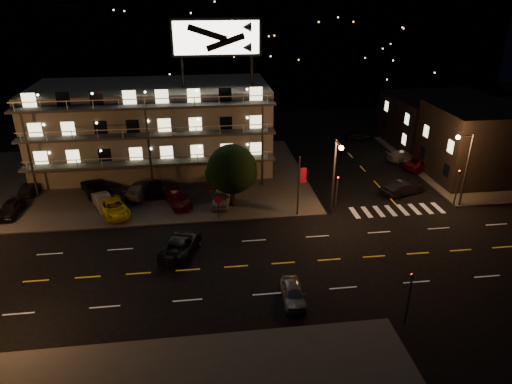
{
  "coord_description": "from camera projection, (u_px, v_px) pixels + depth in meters",
  "views": [
    {
      "loc": [
        -4.43,
        -31.98,
        21.54
      ],
      "look_at": [
        0.71,
        8.0,
        3.06
      ],
      "focal_mm": 32.0,
      "sensor_mm": 36.0,
      "label": 1
    }
  ],
  "objects": [
    {
      "name": "banner_north",
      "position": [
        299.0,
        185.0,
        45.06
      ],
      "size": [
        0.83,
        0.16,
        6.4
      ],
      "color": "#2D2D30",
      "rests_on": "ground"
    },
    {
      "name": "lot_car_5",
      "position": [
        31.0,
        189.0,
        50.64
      ],
      "size": [
        1.77,
        3.93,
        1.25
      ],
      "primitive_type": "imported",
      "rotation": [
        0.0,
        0.0,
        3.02
      ],
      "color": "black",
      "rests_on": "curb_nw"
    },
    {
      "name": "lot_car_7",
      "position": [
        141.0,
        188.0,
        50.45
      ],
      "size": [
        3.64,
        5.65,
        1.52
      ],
      "primitive_type": "imported",
      "rotation": [
        0.0,
        0.0,
        2.83
      ],
      "color": "#939298",
      "rests_on": "curb_nw"
    },
    {
      "name": "stop_sign",
      "position": [
        218.0,
        204.0,
        44.99
      ],
      "size": [
        0.91,
        0.11,
        2.61
      ],
      "color": "#2D2D30",
      "rests_on": "ground"
    },
    {
      "name": "lot_car_6",
      "position": [
        95.0,
        187.0,
        50.89
      ],
      "size": [
        4.43,
        5.81,
        1.47
      ],
      "primitive_type": "imported",
      "rotation": [
        0.0,
        0.0,
        3.58
      ],
      "color": "black",
      "rests_on": "curb_nw"
    },
    {
      "name": "signal_ne",
      "position": [
        458.0,
        183.0,
        47.47
      ],
      "size": [
        0.27,
        0.2,
        4.6
      ],
      "color": "#2D2D30",
      "rests_on": "ground"
    },
    {
      "name": "lot_car_0",
      "position": [
        11.0,
        208.0,
        45.99
      ],
      "size": [
        1.92,
        4.41,
        1.48
      ],
      "primitive_type": "imported",
      "rotation": [
        0.0,
        0.0,
        -0.04
      ],
      "color": "black",
      "rests_on": "curb_nw"
    },
    {
      "name": "side_car_2",
      "position": [
        403.0,
        156.0,
        60.7
      ],
      "size": [
        4.88,
        2.93,
        1.32
      ],
      "primitive_type": "imported",
      "rotation": [
        0.0,
        0.0,
        1.82
      ],
      "color": "#939298",
      "rests_on": "ground"
    },
    {
      "name": "lot_car_3",
      "position": [
        178.0,
        199.0,
        48.09
      ],
      "size": [
        3.45,
        5.22,
        1.41
      ],
      "primitive_type": "imported",
      "rotation": [
        0.0,
        0.0,
        0.33
      ],
      "color": "#580C10",
      "rests_on": "curb_nw"
    },
    {
      "name": "side_car_1",
      "position": [
        423.0,
        163.0,
        57.86
      ],
      "size": [
        6.09,
        4.57,
        1.54
      ],
      "primitive_type": "imported",
      "rotation": [
        0.0,
        0.0,
        1.99
      ],
      "color": "#580C10",
      "rests_on": "ground"
    },
    {
      "name": "side_car_3",
      "position": [
        358.0,
        135.0,
        68.71
      ],
      "size": [
        3.97,
        1.62,
        1.35
      ],
      "primitive_type": "imported",
      "rotation": [
        0.0,
        0.0,
        1.56
      ],
      "color": "black",
      "rests_on": "ground"
    },
    {
      "name": "signal_sw",
      "position": [
        409.0,
        293.0,
        30.64
      ],
      "size": [
        0.2,
        0.27,
        4.6
      ],
      "color": "#2D2D30",
      "rests_on": "ground"
    },
    {
      "name": "tree",
      "position": [
        232.0,
        170.0,
        46.57
      ],
      "size": [
        5.33,
        5.13,
        6.71
      ],
      "color": "black",
      "rests_on": "curb_nw"
    },
    {
      "name": "road_car_west",
      "position": [
        180.0,
        245.0,
        39.84
      ],
      "size": [
        4.12,
        5.99,
        1.52
      ],
      "primitive_type": "imported",
      "rotation": [
        0.0,
        0.0,
        2.82
      ],
      "color": "black",
      "rests_on": "ground"
    },
    {
      "name": "lot_car_9",
      "position": [
        217.0,
        180.0,
        52.95
      ],
      "size": [
        1.56,
        3.93,
        1.27
      ],
      "primitive_type": "imported",
      "rotation": [
        0.0,
        0.0,
        3.09
      ],
      "color": "#580C10",
      "rests_on": "curb_nw"
    },
    {
      "name": "motel",
      "position": [
        155.0,
        127.0,
        56.48
      ],
      "size": [
        28.0,
        13.8,
        18.1
      ],
      "color": "gray",
      "rests_on": "ground"
    },
    {
      "name": "signal_nw",
      "position": [
        337.0,
        190.0,
        45.96
      ],
      "size": [
        0.2,
        0.27,
        4.6
      ],
      "color": "#2D2D30",
      "rests_on": "ground"
    },
    {
      "name": "streetlight_nc",
      "position": [
        335.0,
        170.0,
        44.4
      ],
      "size": [
        0.44,
        1.92,
        8.0
      ],
      "color": "#2D2D30",
      "rests_on": "ground"
    },
    {
      "name": "side_bldg_front",
      "position": [
        490.0,
        142.0,
        54.45
      ],
      "size": [
        14.06,
        10.0,
        8.5
      ],
      "color": "black",
      "rests_on": "ground"
    },
    {
      "name": "side_bldg_back",
      "position": [
        440.0,
        121.0,
        65.58
      ],
      "size": [
        14.06,
        12.0,
        7.0
      ],
      "color": "black",
      "rests_on": "ground"
    },
    {
      "name": "road_car_east",
      "position": [
        293.0,
        293.0,
        33.78
      ],
      "size": [
        1.73,
        3.94,
        1.32
      ],
      "primitive_type": "imported",
      "rotation": [
        0.0,
        0.0,
        -0.04
      ],
      "color": "#939298",
      "rests_on": "ground"
    },
    {
      "name": "lot_car_4",
      "position": [
        222.0,
        197.0,
        48.27
      ],
      "size": [
        2.62,
        4.74,
        1.53
      ],
      "primitive_type": "imported",
      "rotation": [
        0.0,
        0.0,
        -0.19
      ],
      "color": "#939298",
      "rests_on": "curb_nw"
    },
    {
      "name": "streetlight_ne",
      "position": [
        465.0,
        163.0,
        46.3
      ],
      "size": [
        1.92,
        0.44,
        8.0
      ],
      "color": "#2D2D30",
      "rests_on": "ground"
    },
    {
      "name": "lot_car_1",
      "position": [
        104.0,
        202.0,
        47.32
      ],
      "size": [
        3.25,
        4.67,
        1.46
      ],
      "primitive_type": "imported",
      "rotation": [
        0.0,
        0.0,
        0.43
      ],
      "color": "#939298",
      "rests_on": "curb_nw"
    },
    {
      "name": "lot_car_2",
      "position": [
        113.0,
        207.0,
        46.15
      ],
      "size": [
        4.32,
        5.78,
        1.46
      ],
      "primitive_type": "imported",
      "rotation": [
        0.0,
        0.0,
        0.41
      ],
      "color": "yellow",
      "rests_on": "curb_nw"
    },
    {
      "name": "curb_ne",
      "position": [
        465.0,
        163.0,
        59.8
      ],
      "size": [
        16.0,
        24.0,
        0.15
      ],
      "primitive_type": "cube",
      "color": "#3B3C39",
      "rests_on": "ground"
    },
    {
      "name": "hill_backdrop",
      "position": [
        187.0,
        36.0,
        94.84
      ],
      "size": [
        120.0,
        25.0,
        24.0
      ],
      "color": "black",
      "rests_on": "ground"
    },
    {
      "name": "lot_car_8",
      "position": [
        154.0,
        187.0,
        50.77
      ],
      "size": [
        2.36,
        4.66,
        1.52
      ],
      "primitive_type": "imported",
      "rotation": [
        0.0,
        0.0,
        3.27
      ],
      "color": "black",
      "rests_on": "curb_nw"
    },
    {
      "name": "side_car_0",
      "position": [
        404.0,
        188.0,
        50.83
      ],
      "size": [
        4.94,
        2.99,
        1.54
      ],
      "primitive_type": "imported",
      "rotation": [
        0.0,
        0.0,
        1.88
      ],
      "color": "black",
      "rests_on": "ground"
    },
    {
      "name": "ground",
      "position": [
        260.0,
        265.0,
        38.33
      ],
      "size": [
        140.0,
        140.0,
        0.0
      ],
      "primitive_type": "plane",
      "color": "black",
      "rests_on": "ground"
    },
    {
      "name": "curb_nw",
      "position": [
        122.0,
        180.0,
        54.71
      ],
      "size": [
        44.0,
        24.0,
        0.15
      ],
      "primitive_type": "cube",
      "color": "#3B3C39",
      "rests_on": "ground"
    }
  ]
}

